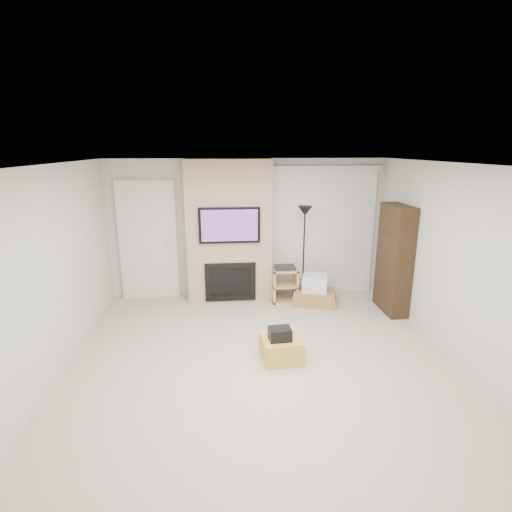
{
  "coord_description": "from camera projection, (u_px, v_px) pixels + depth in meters",
  "views": [
    {
      "loc": [
        -0.52,
        -4.4,
        2.69
      ],
      "look_at": [
        0.0,
        1.2,
        1.15
      ],
      "focal_mm": 28.0,
      "sensor_mm": 36.0,
      "label": 1
    }
  ],
  "objects": [
    {
      "name": "floor",
      "position": [
        265.0,
        370.0,
        4.98
      ],
      "size": [
        5.0,
        5.5,
        0.0
      ],
      "primitive_type": "cube",
      "color": "#B9B09B",
      "rests_on": "ground"
    },
    {
      "name": "ceiling",
      "position": [
        266.0,
        165.0,
        4.32
      ],
      "size": [
        5.0,
        5.5,
        0.0
      ],
      "primitive_type": "cube",
      "color": "white",
      "rests_on": "wall_back"
    },
    {
      "name": "wall_back",
      "position": [
        248.0,
        228.0,
        7.29
      ],
      "size": [
        5.0,
        0.0,
        2.5
      ],
      "primitive_type": "cube",
      "rotation": [
        1.57,
        0.0,
        0.0
      ],
      "color": "beige",
      "rests_on": "ground"
    },
    {
      "name": "wall_front",
      "position": [
        329.0,
        442.0,
        2.01
      ],
      "size": [
        5.0,
        0.0,
        2.5
      ],
      "primitive_type": "cube",
      "rotation": [
        1.57,
        0.0,
        0.0
      ],
      "color": "beige",
      "rests_on": "ground"
    },
    {
      "name": "wall_left",
      "position": [
        42.0,
        281.0,
        4.43
      ],
      "size": [
        0.0,
        5.5,
        2.5
      ],
      "primitive_type": "cube",
      "rotation": [
        1.57,
        0.0,
        1.57
      ],
      "color": "beige",
      "rests_on": "ground"
    },
    {
      "name": "wall_right",
      "position": [
        468.0,
        269.0,
        4.88
      ],
      "size": [
        0.0,
        5.5,
        2.5
      ],
      "primitive_type": "cube",
      "rotation": [
        1.57,
        0.0,
        1.57
      ],
      "color": "beige",
      "rests_on": "ground"
    },
    {
      "name": "hvac_vent",
      "position": [
        290.0,
        162.0,
        5.13
      ],
      "size": [
        0.35,
        0.18,
        0.01
      ],
      "primitive_type": "cube",
      "color": "silver",
      "rests_on": "ceiling"
    },
    {
      "name": "ottoman",
      "position": [
        281.0,
        348.0,
        5.21
      ],
      "size": [
        0.54,
        0.54,
        0.3
      ],
      "primitive_type": "cube",
      "rotation": [
        0.0,
        0.0,
        0.08
      ],
      "color": "gold",
      "rests_on": "floor"
    },
    {
      "name": "black_bag",
      "position": [
        280.0,
        334.0,
        5.1
      ],
      "size": [
        0.3,
        0.24,
        0.16
      ],
      "primitive_type": "cube",
      "rotation": [
        0.0,
        0.0,
        0.08
      ],
      "color": "black",
      "rests_on": "ottoman"
    },
    {
      "name": "fireplace_wall",
      "position": [
        229.0,
        232.0,
        7.06
      ],
      "size": [
        1.5,
        0.47,
        2.5
      ],
      "color": "tan",
      "rests_on": "floor"
    },
    {
      "name": "entry_door",
      "position": [
        148.0,
        241.0,
        7.15
      ],
      "size": [
        1.02,
        0.11,
        2.14
      ],
      "color": "silver",
      "rests_on": "floor"
    },
    {
      "name": "vertical_blinds",
      "position": [
        324.0,
        226.0,
        7.36
      ],
      "size": [
        1.98,
        0.1,
        2.37
      ],
      "color": "silver",
      "rests_on": "floor"
    },
    {
      "name": "floor_lamp",
      "position": [
        304.0,
        227.0,
        6.9
      ],
      "size": [
        0.25,
        0.25,
        1.72
      ],
      "color": "black",
      "rests_on": "floor"
    },
    {
      "name": "av_stand",
      "position": [
        285.0,
        283.0,
        7.14
      ],
      "size": [
        0.45,
        0.38,
        0.66
      ],
      "color": "tan",
      "rests_on": "floor"
    },
    {
      "name": "box_stack",
      "position": [
        314.0,
        292.0,
        7.07
      ],
      "size": [
        0.9,
        0.77,
        0.52
      ],
      "color": "#A77A42",
      "rests_on": "floor"
    },
    {
      "name": "bookshelf",
      "position": [
        394.0,
        259.0,
        6.58
      ],
      "size": [
        0.3,
        0.8,
        1.8
      ],
      "color": "black",
      "rests_on": "floor"
    }
  ]
}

